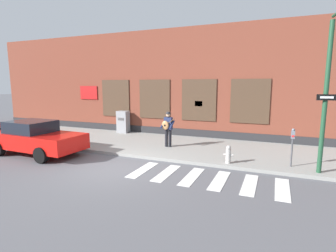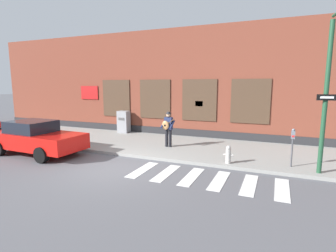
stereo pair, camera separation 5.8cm
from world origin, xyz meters
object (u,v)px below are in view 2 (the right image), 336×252
object	(u,v)px
red_car	(35,138)
utility_box	(124,122)
busker	(168,127)
fire_hydrant	(228,155)
parking_meter	(293,142)

from	to	relation	value
red_car	utility_box	xyz separation A→B (m)	(1.08, 5.70, 0.05)
utility_box	red_car	bearing A→B (deg)	-100.75
utility_box	busker	bearing A→B (deg)	-31.69
red_car	busker	distance (m)	6.10
red_car	busker	xyz separation A→B (m)	(5.22, 3.15, 0.34)
red_car	utility_box	distance (m)	5.80
busker	fire_hydrant	xyz separation A→B (m)	(3.21, -1.61, -0.63)
utility_box	fire_hydrant	distance (m)	8.45
busker	utility_box	distance (m)	4.87
utility_box	fire_hydrant	world-z (taller)	utility_box
parking_meter	utility_box	distance (m)	10.26
utility_box	fire_hydrant	xyz separation A→B (m)	(7.34, -4.16, -0.34)
busker	parking_meter	xyz separation A→B (m)	(5.44, -1.13, -0.03)
busker	parking_meter	size ratio (longest dim) A/B	1.20
red_car	utility_box	bearing A→B (deg)	79.25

